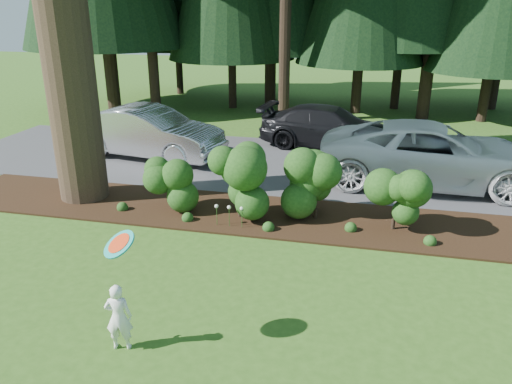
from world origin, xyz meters
TOP-DOWN VIEW (x-y plane):
  - ground at (0.00, 0.00)m, footprint 80.00×80.00m
  - mulch_bed at (0.00, 3.25)m, footprint 16.00×2.50m
  - driveway at (0.00, 7.50)m, footprint 22.00×6.00m
  - shrub_row at (0.77, 3.14)m, footprint 6.53×1.60m
  - lily_cluster at (-0.30, 2.40)m, footprint 0.69×0.09m
  - car_silver_wagon at (-4.44, 7.25)m, footprint 5.27×2.52m
  - car_white_suv at (4.50, 6.57)m, footprint 6.30×2.96m
  - car_dark_suv at (1.34, 9.80)m, footprint 5.21×2.60m
  - child at (-0.73, -2.11)m, footprint 0.45×0.35m
  - frisbee at (-0.60, -2.08)m, footprint 0.55×0.47m

SIDE VIEW (x-z plane):
  - ground at x=0.00m, z-range 0.00..0.00m
  - driveway at x=0.00m, z-range 0.00..0.03m
  - mulch_bed at x=0.00m, z-range 0.00..0.05m
  - lily_cluster at x=-0.30m, z-range 0.21..0.78m
  - child at x=-0.73m, z-range 0.00..1.09m
  - car_dark_suv at x=1.34m, z-range 0.03..1.48m
  - shrub_row at x=0.77m, z-range 0.00..1.61m
  - car_silver_wagon at x=-4.44m, z-range 0.03..1.70m
  - car_white_suv at x=4.50m, z-range 0.03..1.77m
  - frisbee at x=-0.60m, z-range 1.55..1.96m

